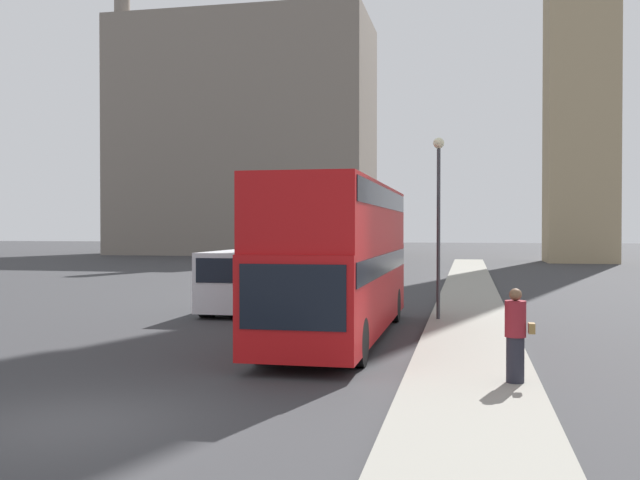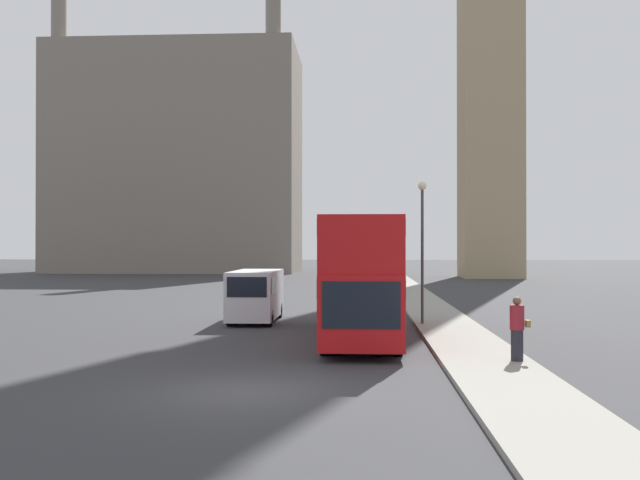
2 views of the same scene
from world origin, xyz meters
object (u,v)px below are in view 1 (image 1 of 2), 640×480
object	(u,v)px
red_double_decker_bus	(341,253)
white_van	(242,279)
street_lamp	(439,201)
pedestrian	(516,336)

from	to	relation	value
red_double_decker_bus	white_van	xyz separation A→B (m)	(-4.73, 5.52, -1.19)
red_double_decker_bus	street_lamp	xyz separation A→B (m)	(2.58, 3.91, 1.62)
pedestrian	street_lamp	bearing A→B (deg)	101.08
white_van	street_lamp	xyz separation A→B (m)	(7.31, -1.61, 2.82)
pedestrian	street_lamp	size ratio (longest dim) A/B	0.31
red_double_decker_bus	white_van	world-z (taller)	red_double_decker_bus
white_van	street_lamp	size ratio (longest dim) A/B	0.86
red_double_decker_bus	pedestrian	xyz separation A→B (m)	(4.45, -5.62, -1.37)
red_double_decker_bus	street_lamp	world-z (taller)	street_lamp
white_van	red_double_decker_bus	bearing A→B (deg)	-49.44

